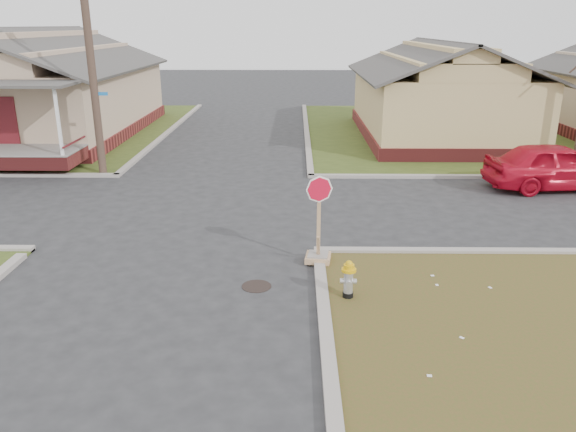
{
  "coord_description": "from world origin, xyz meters",
  "views": [
    {
      "loc": [
        3.03,
        -11.46,
        5.37
      ],
      "look_at": [
        2.86,
        1.0,
        1.1
      ],
      "focal_mm": 35.0,
      "sensor_mm": 36.0,
      "label": 1
    }
  ],
  "objects_px": {
    "stop_sign": "(318,243)",
    "red_sedan": "(556,166)",
    "fire_hydrant": "(349,277)",
    "utility_pole": "(89,45)"
  },
  "relations": [
    {
      "from": "fire_hydrant",
      "to": "red_sedan",
      "type": "height_order",
      "value": "red_sedan"
    },
    {
      "from": "red_sedan",
      "to": "fire_hydrant",
      "type": "bearing_deg",
      "value": 131.49
    },
    {
      "from": "stop_sign",
      "to": "red_sedan",
      "type": "bearing_deg",
      "value": 45.08
    },
    {
      "from": "utility_pole",
      "to": "fire_hydrant",
      "type": "bearing_deg",
      "value": -50.09
    },
    {
      "from": "stop_sign",
      "to": "red_sedan",
      "type": "height_order",
      "value": "stop_sign"
    },
    {
      "from": "fire_hydrant",
      "to": "utility_pole",
      "type": "bearing_deg",
      "value": 134.3
    },
    {
      "from": "fire_hydrant",
      "to": "red_sedan",
      "type": "relative_size",
      "value": 0.17
    },
    {
      "from": "red_sedan",
      "to": "stop_sign",
      "type": "bearing_deg",
      "value": 122.39
    },
    {
      "from": "fire_hydrant",
      "to": "stop_sign",
      "type": "bearing_deg",
      "value": 110.86
    },
    {
      "from": "fire_hydrant",
      "to": "stop_sign",
      "type": "relative_size",
      "value": 0.39
    }
  ]
}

